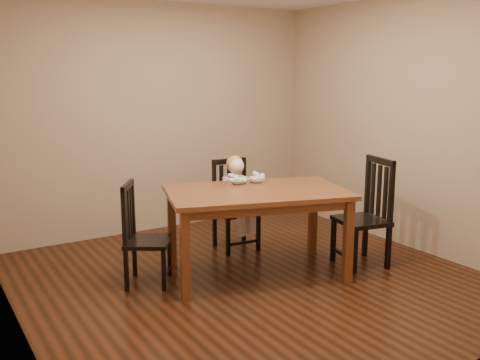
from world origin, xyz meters
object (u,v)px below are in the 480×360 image
dining_table (257,200)px  toddler (236,194)px  chair_left (143,236)px  chair_right (366,214)px  bowl_veg (257,180)px  bowl_peas (238,182)px  chair_child (234,206)px

dining_table → toddler: size_ratio=3.36×
chair_left → chair_right: bearing=104.2°
bowl_veg → chair_left: bearing=177.0°
dining_table → bowl_veg: size_ratio=11.56×
chair_right → toddler: 1.38m
dining_table → bowl_veg: bowl_veg is taller
dining_table → chair_right: (1.07, -0.35, -0.21)m
bowl_peas → bowl_veg: bowl_veg is taller
chair_left → chair_right: 2.19m
chair_child → bowl_veg: chair_child is taller
toddler → chair_left: bearing=23.0°
chair_left → bowl_peas: chair_left is taller
chair_left → toddler: size_ratio=1.69×
dining_table → chair_child: bearing=73.3°
chair_right → bowl_peas: (-1.07, 0.69, 0.33)m
toddler → chair_child: bearing=-90.0°
dining_table → chair_child: 0.87m
chair_left → chair_right: size_ratio=0.87×
chair_left → bowl_veg: bearing=120.0°
chair_child → toddler: (-0.00, -0.05, 0.14)m
toddler → bowl_veg: (-0.04, -0.45, 0.24)m
chair_child → toddler: size_ratio=1.75×
chair_child → toddler: chair_child is taller
chair_left → chair_child: bearing=142.6°
bowl_veg → chair_child: bearing=85.3°
chair_right → chair_left: bearing=83.0°
chair_child → chair_left: 1.31m
chair_left → bowl_veg: chair_left is taller
bowl_peas → bowl_veg: size_ratio=1.06×
toddler → bowl_peas: bearing=66.2°
dining_table → chair_left: (-1.00, 0.35, -0.28)m
dining_table → chair_child: size_ratio=1.92×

